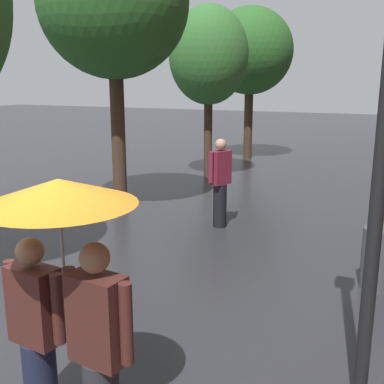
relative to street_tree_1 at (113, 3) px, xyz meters
name	(u,v)px	position (x,y,z in m)	size (l,w,h in m)	color
street_tree_1	(113,3)	(0.00, 0.00, 0.00)	(3.03, 3.03, 5.83)	#473323
street_tree_2	(209,56)	(0.26, 4.22, -0.84)	(2.24, 2.24, 4.84)	#473323
street_tree_3	(250,52)	(0.23, 7.99, -0.52)	(2.99, 2.99, 5.29)	#473323
couple_under_umbrella	(64,280)	(3.50, -5.93, -2.89)	(1.22, 1.09, 2.12)	#1E233D
litter_bin	(378,258)	(5.39, -1.88, -3.86)	(0.44, 0.44, 0.85)	#4C4C51
pedestrian_walking_midground	(220,182)	(2.41, -0.20, -3.41)	(0.36, 0.55, 1.71)	black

